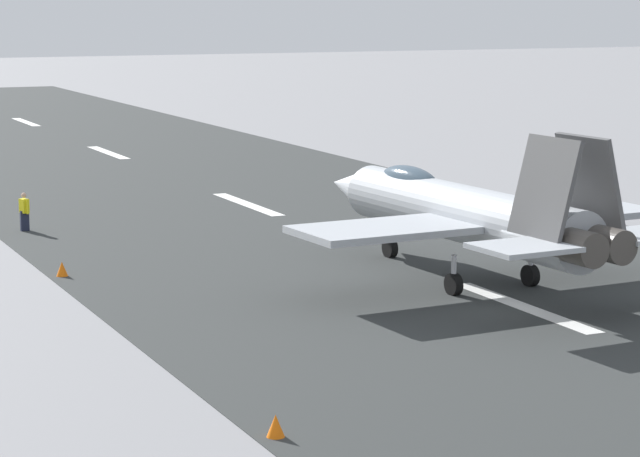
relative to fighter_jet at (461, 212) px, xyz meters
The scene contains 6 objects.
ground_plane 5.72m from the fighter_jet, behind, with size 400.00×400.00×0.00m, color gray.
runway_strip 5.74m from the fighter_jet, behind, with size 240.00×26.00×0.02m.
fighter_jet is the anchor object (origin of this frame).
crew_person 20.72m from the fighter_jet, 35.17° to the left, with size 0.68×0.39×1.68m.
marker_cone_near 18.86m from the fighter_jet, 136.85° to the left, with size 0.44×0.44×0.55m, color orange.
marker_cone_mid 14.54m from the fighter_jet, 63.04° to the left, with size 0.44×0.44×0.55m, color orange.
Camera 1 is at (-36.27, 23.95, 9.92)m, focal length 76.62 mm.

